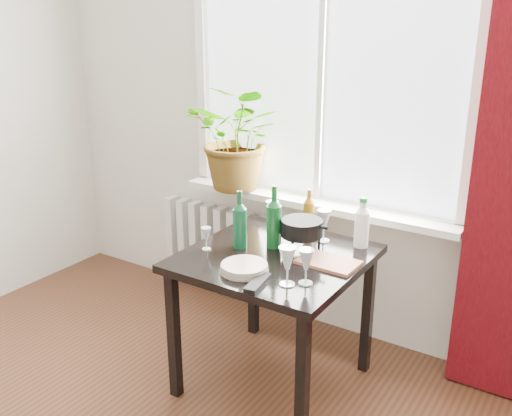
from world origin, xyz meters
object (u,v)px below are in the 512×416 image
Objects in this scene: cleaning_bottle at (362,222)px; bottle_amber at (309,210)px; radiator at (215,245)px; wineglass_front_right at (287,266)px; plate_stack at (244,268)px; tv_remote at (258,283)px; fondue_pot at (302,235)px; wine_bottle_left at (240,219)px; cutting_board at (328,262)px; wineglass_back_left at (272,215)px; potted_plant at (240,138)px; wineglass_front_left at (206,239)px; wine_bottle_right at (274,216)px; wineglass_far_right at (306,266)px; wineglass_back_center at (324,225)px; table at (275,271)px.

bottle_amber is at bearing 171.72° from cleaning_bottle.
wineglass_front_right is (1.07, -0.88, 0.45)m from radiator.
cleaning_bottle is 0.67m from plate_stack.
tv_remote is at bearing -80.20° from bottle_amber.
wine_bottle_left is at bearing -170.82° from fondue_pot.
cutting_board is at bearing 57.08° from tv_remote.
wineglass_back_left is at bearing -174.58° from cleaning_bottle.
potted_plant reaches higher than bottle_amber.
wineglass_front_left is (-0.64, -0.46, -0.07)m from cleaning_bottle.
wine_bottle_right is 1.37× the size of bottle_amber.
potted_plant is at bearing -17.65° from radiator.
fondue_pot is at bearing -32.54° from potted_plant.
wine_bottle_right is 0.44m from wineglass_front_right.
wineglass_back_center is (-0.16, 0.49, 0.00)m from wineglass_far_right.
cutting_board is (0.05, 0.30, -0.08)m from wineglass_front_right.
wineglass_back_left reaches higher than radiator.
potted_plant is 1.07m from cutting_board.
wine_bottle_left reaches higher than radiator.
cutting_board is (0.33, -0.04, -0.16)m from wine_bottle_right.
wineglass_front_left is (-0.60, 0.07, -0.02)m from wineglass_far_right.
plate_stack is (0.18, -0.23, -0.13)m from wine_bottle_left.
wine_bottle_left is 1.26× the size of fondue_pot.
wine_bottle_right is 2.73× the size of wineglass_front_left.
radiator is 0.94× the size of table.
potted_plant is at bearing 131.03° from fondue_pot.
wineglass_front_right reaches higher than plate_stack.
wineglass_far_right reaches higher than wineglass_front_left.
wineglass_far_right is 0.75× the size of plate_stack.
wineglass_back_left is at bearing 72.10° from wineglass_front_left.
fondue_pot reaches higher than cutting_board.
wineglass_back_left is at bearing -33.72° from potted_plant.
wineglass_front_left is 0.50× the size of fondue_pot.
wineglass_front_left is at bearing -140.87° from wine_bottle_right.
table is 0.29m from cutting_board.
plate_stack is at bearing -90.57° from bottle_amber.
wineglass_front_right is at bearing -140.31° from wineglass_far_right.
wine_bottle_right is 0.28m from wineglass_back_center.
wine_bottle_right is 1.79× the size of wineglass_front_right.
wineglass_front_left is at bearing -143.95° from cleaning_bottle.
radiator is 0.87m from wineglass_back_left.
wineglass_front_left is (0.53, -0.76, 0.42)m from radiator.
wine_bottle_left is at bearing -92.13° from wineglass_back_left.
wineglass_front_right reaches higher than cutting_board.
wine_bottle_right is at bearing -98.19° from bottle_amber.
wine_bottle_right is 0.30m from bottle_amber.
wineglass_far_right reaches higher than table.
wine_bottle_right is 1.46× the size of plate_stack.
plate_stack is at bearing -51.83° from wine_bottle_left.
bottle_amber is at bearing -16.77° from radiator.
tv_remote is at bearing -107.54° from cleaning_bottle.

